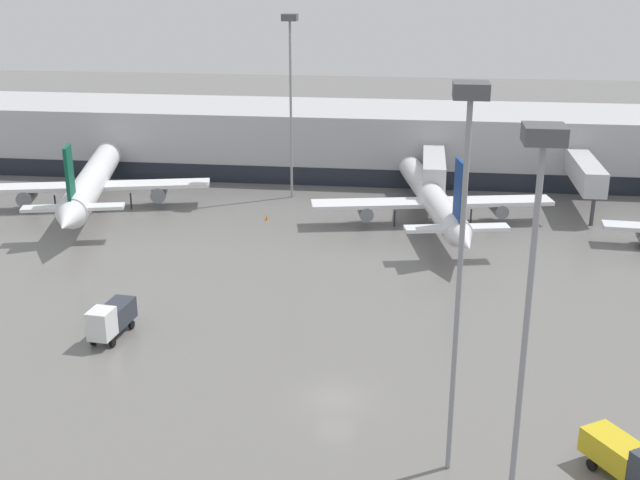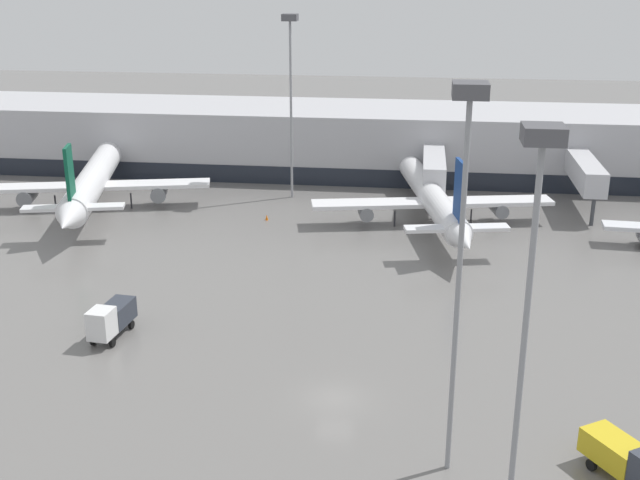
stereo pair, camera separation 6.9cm
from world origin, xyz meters
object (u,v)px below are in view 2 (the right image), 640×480
service_truck_0 (111,318)px  parked_jet_1 (92,181)px  service_truck_1 (632,461)px  apron_light_mast_4 (534,234)px  apron_light_mast_6 (465,184)px  parked_jet_2 (433,199)px  apron_light_mast_1 (290,59)px  traffic_cone_1 (267,217)px

service_truck_0 → parked_jet_1: bearing=-150.0°
parked_jet_1 → service_truck_1: size_ratio=5.99×
apron_light_mast_4 → apron_light_mast_6: 6.55m
parked_jet_2 → apron_light_mast_4: (3.50, -52.03, 13.60)m
service_truck_0 → apron_light_mast_6: apron_light_mast_6 is taller
service_truck_1 → apron_light_mast_1: bearing=174.1°
traffic_cone_1 → apron_light_mast_1: apron_light_mast_1 is taller
service_truck_0 → parked_jet_2: bearing=147.6°
service_truck_0 → apron_light_mast_1: apron_light_mast_1 is taller
apron_light_mast_4 → parked_jet_2: bearing=93.8°
parked_jet_2 → apron_light_mast_1: 24.04m
apron_light_mast_1 → apron_light_mast_6: bearing=-71.9°
parked_jet_1 → apron_light_mast_6: apron_light_mast_6 is taller
parked_jet_2 → apron_light_mast_1: size_ratio=1.53×
parked_jet_1 → traffic_cone_1: size_ratio=55.05×
traffic_cone_1 → apron_light_mast_6: apron_light_mast_6 is taller
service_truck_0 → service_truck_1: 38.83m
service_truck_1 → apron_light_mast_4: apron_light_mast_4 is taller
apron_light_mast_6 → apron_light_mast_1: bearing=108.1°
apron_light_mast_6 → service_truck_0: bearing=151.3°
apron_light_mast_1 → apron_light_mast_4: (20.86, -60.86, -0.48)m
apron_light_mast_4 → apron_light_mast_1: bearing=108.9°
apron_light_mast_4 → service_truck_0: bearing=145.1°
parked_jet_2 → service_truck_0: (-25.20, -32.02, -1.36)m
service_truck_0 → apron_light_mast_6: 33.34m
service_truck_0 → traffic_cone_1: size_ratio=8.25×
apron_light_mast_1 → apron_light_mast_4: bearing=-71.1°
service_truck_1 → traffic_cone_1: bearing=-180.0°
service_truck_0 → apron_light_mast_6: (25.86, -14.14, 15.58)m
parked_jet_1 → apron_light_mast_4: (43.63, -53.26, 13.30)m
parked_jet_2 → traffic_cone_1: size_ratio=51.46×
service_truck_1 → apron_light_mast_6: 18.67m
apron_light_mast_6 → service_truck_1: bearing=-2.0°
apron_light_mast_1 → apron_light_mast_6: apron_light_mast_6 is taller
parked_jet_2 → traffic_cone_1: 18.97m
apron_light_mast_1 → apron_light_mast_6: (18.02, -55.00, 0.13)m
apron_light_mast_4 → service_truck_1: bearing=37.0°
parked_jet_2 → traffic_cone_1: bearing=81.3°
apron_light_mast_6 → parked_jet_2: bearing=90.8°
service_truck_1 → service_truck_0: bearing=-144.8°
parked_jet_2 → service_truck_0: parked_jet_2 is taller
service_truck_1 → apron_light_mast_4: bearing=-85.9°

